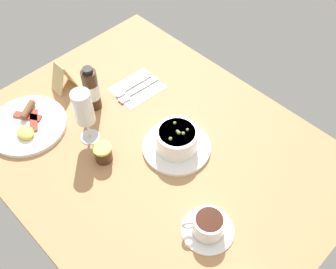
# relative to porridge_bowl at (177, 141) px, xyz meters

# --- Properties ---
(ground_plane) EXTENTS (1.10, 0.84, 0.03)m
(ground_plane) POSITION_rel_porridge_bowl_xyz_m (0.05, 0.05, -0.05)
(ground_plane) COLOR #B27F51
(porridge_bowl) EXTENTS (0.21, 0.21, 0.09)m
(porridge_bowl) POSITION_rel_porridge_bowl_xyz_m (0.00, 0.00, 0.00)
(porridge_bowl) COLOR white
(porridge_bowl) RESTS_ON ground_plane
(cutlery_setting) EXTENTS (0.14, 0.17, 0.01)m
(cutlery_setting) POSITION_rel_porridge_bowl_xyz_m (0.28, -0.08, -0.03)
(cutlery_setting) COLOR white
(cutlery_setting) RESTS_ON ground_plane
(coffee_cup) EXTENTS (0.14, 0.14, 0.06)m
(coffee_cup) POSITION_rel_porridge_bowl_xyz_m (-0.24, 0.13, -0.01)
(coffee_cup) COLOR white
(coffee_cup) RESTS_ON ground_plane
(wine_glass) EXTENTS (0.06, 0.06, 0.19)m
(wine_glass) POSITION_rel_porridge_bowl_xyz_m (0.22, 0.16, 0.09)
(wine_glass) COLOR white
(wine_glass) RESTS_ON ground_plane
(jam_jar) EXTENTS (0.05, 0.05, 0.06)m
(jam_jar) POSITION_rel_porridge_bowl_xyz_m (0.12, 0.18, -0.01)
(jam_jar) COLOR #432817
(jam_jar) RESTS_ON ground_plane
(sauce_bottle_brown) EXTENTS (0.05, 0.05, 0.16)m
(sauce_bottle_brown) POSITION_rel_porridge_bowl_xyz_m (0.31, 0.07, 0.04)
(sauce_bottle_brown) COLOR #382314
(sauce_bottle_brown) RESTS_ON ground_plane
(breakfast_plate) EXTENTS (0.25, 0.25, 0.04)m
(breakfast_plate) POSITION_rel_porridge_bowl_xyz_m (0.39, 0.27, -0.03)
(breakfast_plate) COLOR white
(breakfast_plate) RESTS_ON ground_plane
(menu_card) EXTENTS (0.06, 0.07, 0.10)m
(menu_card) POSITION_rel_porridge_bowl_xyz_m (0.45, 0.09, 0.01)
(menu_card) COLOR tan
(menu_card) RESTS_ON ground_plane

